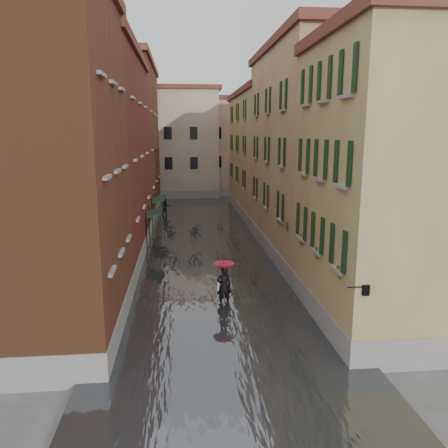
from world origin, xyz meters
name	(u,v)px	position (x,y,z in m)	size (l,w,h in m)	color
ground	(217,309)	(0.00, 0.00, 0.00)	(120.00, 120.00, 0.00)	#4F4F51
floodwater	(203,240)	(0.00, 13.00, 0.10)	(10.00, 60.00, 0.20)	#424549
building_left_near	(34,174)	(-7.00, -2.00, 6.50)	(6.00, 8.00, 13.00)	brown
building_left_mid	(93,162)	(-7.00, 9.00, 6.25)	(6.00, 14.00, 12.50)	#572A1B
building_left_far	(123,144)	(-7.00, 24.00, 7.00)	(6.00, 16.00, 14.00)	brown
building_right_near	(392,189)	(7.00, -2.00, 5.75)	(6.00, 8.00, 11.50)	#9D8051
building_right_mid	(313,156)	(7.00, 9.00, 6.50)	(6.00, 14.00, 13.00)	tan
building_right_far	(268,156)	(7.00, 24.00, 5.75)	(6.00, 16.00, 11.50)	#9D8051
building_end_cream	(169,145)	(-3.00, 38.00, 6.50)	(12.00, 9.00, 13.00)	beige
building_end_pink	(237,148)	(6.00, 40.00, 6.00)	(10.00, 9.00, 12.00)	tan
awning_near	(154,214)	(-3.49, 11.48, 2.46)	(1.09, 2.86, 2.80)	black
awning_far	(159,200)	(-3.48, 17.98, 2.47)	(1.09, 3.31, 2.80)	black
wall_lantern	(365,290)	(4.33, -6.00, 3.01)	(0.71, 0.22, 0.35)	black
window_planters	(304,231)	(4.12, 0.40, 3.51)	(0.59, 10.82, 0.84)	#994532
pedestrian_main	(224,280)	(0.36, 0.45, 1.26)	(1.01, 1.01, 2.06)	black
pedestrian_far	(166,207)	(-3.11, 23.44, 0.91)	(0.88, 0.69, 1.82)	#232326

